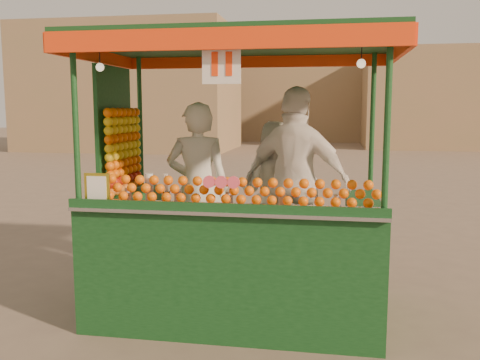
% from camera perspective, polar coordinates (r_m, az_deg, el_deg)
% --- Properties ---
extents(ground, '(90.00, 90.00, 0.00)m').
position_cam_1_polar(ground, '(5.72, 0.59, -13.17)').
color(ground, brown).
rests_on(ground, ground).
extents(building_left, '(10.00, 6.00, 6.00)m').
position_cam_1_polar(building_left, '(27.15, -11.60, 9.66)').
color(building_left, '#8C6D50').
rests_on(building_left, ground).
extents(building_right, '(9.00, 6.00, 5.00)m').
position_cam_1_polar(building_right, '(29.92, 21.95, 8.11)').
color(building_right, '#8C6D50').
rests_on(building_right, ground).
extents(building_center, '(14.00, 7.00, 7.00)m').
position_cam_1_polar(building_center, '(35.42, 5.32, 10.12)').
color(building_center, '#8C6D50').
rests_on(building_center, ground).
extents(juice_cart, '(2.99, 1.93, 2.71)m').
position_cam_1_polar(juice_cart, '(5.17, -1.12, -5.20)').
color(juice_cart, '#0F3916').
rests_on(juice_cart, ground).
extents(vendor_left, '(0.71, 0.52, 1.79)m').
position_cam_1_polar(vendor_left, '(5.58, -4.57, -0.85)').
color(vendor_left, silver).
rests_on(vendor_left, ground).
extents(vendor_middle, '(0.89, 0.76, 1.59)m').
position_cam_1_polar(vendor_middle, '(5.82, 3.49, -1.50)').
color(vendor_middle, white).
rests_on(vendor_middle, ground).
extents(vendor_right, '(1.24, 0.82, 1.95)m').
position_cam_1_polar(vendor_right, '(5.41, 6.11, -0.29)').
color(vendor_right, white).
rests_on(vendor_right, ground).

